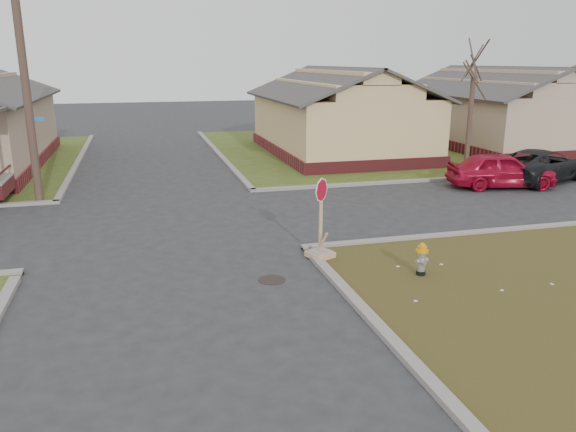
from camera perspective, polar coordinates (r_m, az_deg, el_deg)
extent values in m
plane|color=#29292B|center=(13.42, -11.40, -6.53)|extent=(120.00, 120.00, 0.00)
cube|color=#384819|center=(38.24, 21.58, 7.03)|extent=(37.00, 19.00, 0.05)
cylinder|color=black|center=(13.24, -1.65, -6.49)|extent=(0.64, 0.64, 0.01)
cube|color=maroon|center=(31.18, 5.11, 6.86)|extent=(7.20, 11.20, 0.60)
cube|color=#E8BE88|center=(30.98, 5.18, 9.79)|extent=(7.00, 11.00, 2.60)
cube|color=maroon|center=(35.84, 20.43, 7.08)|extent=(7.20, 11.20, 0.60)
cube|color=tan|center=(35.67, 20.68, 9.62)|extent=(7.00, 11.00, 2.60)
cylinder|color=#452F27|center=(21.65, -25.22, 12.87)|extent=(0.28, 0.28, 9.00)
cylinder|color=#452F27|center=(27.10, 17.95, 8.82)|extent=(0.22, 0.22, 4.20)
cylinder|color=black|center=(13.77, 13.33, -5.62)|extent=(0.22, 0.22, 0.10)
cylinder|color=#A6A7AB|center=(13.68, 13.40, -4.53)|extent=(0.19, 0.19, 0.46)
sphere|color=#A6A7AB|center=(13.60, 13.46, -3.63)|extent=(0.19, 0.19, 0.19)
cylinder|color=orange|center=(13.59, 13.47, -3.48)|extent=(0.30, 0.30, 0.06)
cylinder|color=orange|center=(13.57, 13.49, -3.20)|extent=(0.22, 0.22, 0.10)
sphere|color=orange|center=(13.55, 13.51, -2.96)|extent=(0.15, 0.15, 0.15)
cube|color=tan|center=(14.60, 3.29, -3.90)|extent=(0.58, 0.58, 0.14)
cube|color=gray|center=(14.57, 3.29, -3.57)|extent=(0.47, 0.47, 0.04)
cube|color=tan|center=(14.29, 3.35, -0.08)|extent=(0.08, 0.04, 1.97)
cylinder|color=#AD0B22|center=(14.08, 3.45, 2.64)|extent=(0.53, 0.23, 0.56)
cylinder|color=white|center=(14.09, 3.43, 2.65)|extent=(0.60, 0.26, 0.64)
imported|color=#AA0C28|center=(24.19, 20.85, 4.39)|extent=(4.48, 2.56, 1.43)
imported|color=black|center=(26.14, 24.26, 4.73)|extent=(5.41, 3.92, 1.37)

